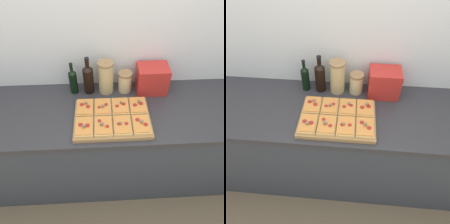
% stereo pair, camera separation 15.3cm
% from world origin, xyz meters
% --- Properties ---
extents(ground_plane, '(12.00, 12.00, 0.00)m').
position_xyz_m(ground_plane, '(0.00, 0.00, 0.00)').
color(ground_plane, brown).
extents(wall_back, '(6.00, 0.06, 2.50)m').
position_xyz_m(wall_back, '(0.00, 0.67, 1.25)').
color(wall_back, silver).
rests_on(wall_back, ground_plane).
extents(kitchen_counter, '(2.63, 0.67, 0.89)m').
position_xyz_m(kitchen_counter, '(0.00, 0.32, 0.45)').
color(kitchen_counter, '#333842').
rests_on(kitchen_counter, ground_plane).
extents(cutting_board, '(0.53, 0.38, 0.03)m').
position_xyz_m(cutting_board, '(-0.02, 0.21, 0.91)').
color(cutting_board, '#A37A4C').
rests_on(cutting_board, kitchen_counter).
extents(pizza_slice_back_left, '(0.12, 0.17, 0.05)m').
position_xyz_m(pizza_slice_back_left, '(-0.21, 0.30, 0.94)').
color(pizza_slice_back_left, tan).
rests_on(pizza_slice_back_left, cutting_board).
extents(pizza_slice_back_midleft, '(0.12, 0.17, 0.05)m').
position_xyz_m(pizza_slice_back_midleft, '(-0.09, 0.30, 0.94)').
color(pizza_slice_back_midleft, tan).
rests_on(pizza_slice_back_midleft, cutting_board).
extents(pizza_slice_back_midright, '(0.12, 0.17, 0.05)m').
position_xyz_m(pizza_slice_back_midright, '(0.04, 0.30, 0.94)').
color(pizza_slice_back_midright, tan).
rests_on(pizza_slice_back_midright, cutting_board).
extents(pizza_slice_back_right, '(0.12, 0.17, 0.05)m').
position_xyz_m(pizza_slice_back_right, '(0.17, 0.30, 0.94)').
color(pizza_slice_back_right, tan).
rests_on(pizza_slice_back_right, cutting_board).
extents(pizza_slice_front_left, '(0.12, 0.17, 0.05)m').
position_xyz_m(pizza_slice_front_left, '(-0.21, 0.12, 0.94)').
color(pizza_slice_front_left, tan).
rests_on(pizza_slice_front_left, cutting_board).
extents(pizza_slice_front_midleft, '(0.12, 0.17, 0.05)m').
position_xyz_m(pizza_slice_front_midleft, '(-0.09, 0.12, 0.94)').
color(pizza_slice_front_midleft, tan).
rests_on(pizza_slice_front_midleft, cutting_board).
extents(pizza_slice_front_midright, '(0.12, 0.17, 0.05)m').
position_xyz_m(pizza_slice_front_midright, '(0.04, 0.12, 0.94)').
color(pizza_slice_front_midright, tan).
rests_on(pizza_slice_front_midright, cutting_board).
extents(pizza_slice_front_right, '(0.12, 0.17, 0.05)m').
position_xyz_m(pizza_slice_front_right, '(0.17, 0.12, 0.94)').
color(pizza_slice_front_right, tan).
rests_on(pizza_slice_front_right, cutting_board).
extents(olive_oil_bottle, '(0.06, 0.06, 0.27)m').
position_xyz_m(olive_oil_bottle, '(-0.31, 0.54, 1.00)').
color(olive_oil_bottle, black).
rests_on(olive_oil_bottle, kitchen_counter).
extents(wine_bottle, '(0.08, 0.08, 0.31)m').
position_xyz_m(wine_bottle, '(-0.19, 0.54, 1.02)').
color(wine_bottle, black).
rests_on(wine_bottle, kitchen_counter).
extents(grain_jar_tall, '(0.12, 0.12, 0.27)m').
position_xyz_m(grain_jar_tall, '(-0.05, 0.54, 1.02)').
color(grain_jar_tall, tan).
rests_on(grain_jar_tall, kitchen_counter).
extents(grain_jar_short, '(0.11, 0.11, 0.17)m').
position_xyz_m(grain_jar_short, '(0.10, 0.54, 0.98)').
color(grain_jar_short, beige).
rests_on(grain_jar_short, kitchen_counter).
extents(toaster_oven, '(0.26, 0.18, 0.22)m').
position_xyz_m(toaster_oven, '(0.31, 0.53, 1.00)').
color(toaster_oven, red).
rests_on(toaster_oven, kitchen_counter).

